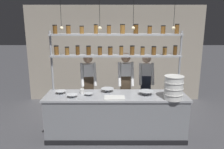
# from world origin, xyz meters

# --- Properties ---
(ground_plane) EXTENTS (40.00, 40.00, 0.00)m
(ground_plane) POSITION_xyz_m (0.00, 0.00, 0.00)
(ground_plane) COLOR #4C4C51
(back_wall) EXTENTS (5.28, 0.12, 2.86)m
(back_wall) POSITION_xyz_m (0.00, 2.36, 1.43)
(back_wall) COLOR #9E9384
(back_wall) RESTS_ON ground_plane
(prep_counter) EXTENTS (2.88, 0.76, 0.92)m
(prep_counter) POSITION_xyz_m (0.00, -0.00, 0.46)
(prep_counter) COLOR gray
(prep_counter) RESTS_ON ground_plane
(spice_shelf_unit) EXTENTS (2.76, 0.28, 2.33)m
(spice_shelf_unit) POSITION_xyz_m (-0.00, 0.33, 1.86)
(spice_shelf_unit) COLOR #999BA0
(spice_shelf_unit) RESTS_ON ground_plane
(chef_left) EXTENTS (0.40, 0.33, 1.67)m
(chef_left) POSITION_xyz_m (-0.63, 0.67, 0.96)
(chef_left) COLOR black
(chef_left) RESTS_ON ground_plane
(chef_center) EXTENTS (0.37, 0.30, 1.70)m
(chef_center) POSITION_xyz_m (0.23, 0.62, 0.98)
(chef_center) COLOR black
(chef_center) RESTS_ON ground_plane
(chef_right) EXTENTS (0.36, 0.29, 1.64)m
(chef_right) POSITION_xyz_m (0.73, 0.84, 0.94)
(chef_right) COLOR black
(chef_right) RESTS_ON ground_plane
(container_stack) EXTENTS (0.37, 0.37, 0.46)m
(container_stack) POSITION_xyz_m (1.09, -0.26, 1.15)
(container_stack) COLOR white
(container_stack) RESTS_ON prep_counter
(cutting_board) EXTENTS (0.40, 0.26, 0.02)m
(cutting_board) POSITION_xyz_m (-0.03, -0.21, 0.93)
(cutting_board) COLOR silver
(cutting_board) RESTS_ON prep_counter
(prep_bowl_near_left) EXTENTS (0.30, 0.30, 0.08)m
(prep_bowl_near_left) POSITION_xyz_m (0.61, -0.00, 0.96)
(prep_bowl_near_left) COLOR #B2B7BC
(prep_bowl_near_left) RESTS_ON prep_counter
(prep_bowl_center_front) EXTENTS (0.22, 0.22, 0.06)m
(prep_bowl_center_front) POSITION_xyz_m (-1.14, 0.08, 0.95)
(prep_bowl_center_front) COLOR silver
(prep_bowl_center_front) RESTS_ON prep_counter
(prep_bowl_center_back) EXTENTS (0.21, 0.21, 0.06)m
(prep_bowl_center_back) POSITION_xyz_m (-0.86, -0.15, 0.95)
(prep_bowl_center_back) COLOR silver
(prep_bowl_center_back) RESTS_ON prep_counter
(prep_bowl_near_right) EXTENTS (0.27, 0.27, 0.07)m
(prep_bowl_near_right) POSITION_xyz_m (-0.18, 0.20, 0.96)
(prep_bowl_near_right) COLOR #B2B7BC
(prep_bowl_near_right) RESTS_ON prep_counter
(prep_bowl_far_left) EXTENTS (0.18, 0.18, 0.05)m
(prep_bowl_far_left) POSITION_xyz_m (-0.55, -0.04, 0.94)
(prep_bowl_far_left) COLOR silver
(prep_bowl_far_left) RESTS_ON prep_counter
(serving_cup_front) EXTENTS (0.09, 0.09, 0.10)m
(serving_cup_front) POSITION_xyz_m (-0.70, 0.09, 0.97)
(serving_cup_front) COLOR silver
(serving_cup_front) RESTS_ON prep_counter
(pendant_light_row) EXTENTS (2.20, 0.07, 0.60)m
(pendant_light_row) POSITION_xyz_m (0.01, 0.00, 2.27)
(pendant_light_row) COLOR black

